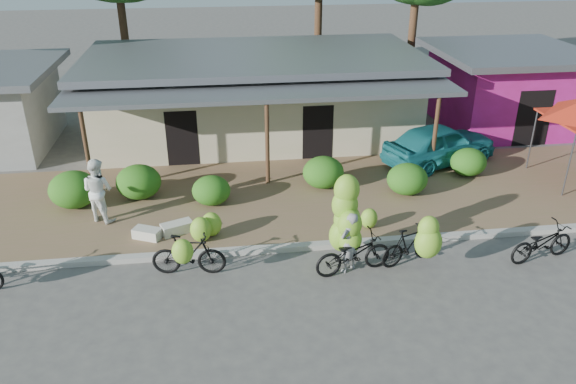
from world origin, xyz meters
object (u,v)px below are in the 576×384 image
at_px(bike_far_right, 542,243).
at_px(sack_near, 177,228).
at_px(bike_right, 416,243).
at_px(teal_van, 440,144).
at_px(vendor, 349,242).
at_px(bike_left, 188,254).
at_px(bike_center, 350,235).
at_px(bystander, 98,190).
at_px(sack_far, 147,233).

height_order(bike_far_right, sack_near, bike_far_right).
height_order(bike_right, teal_van, bike_right).
distance_m(bike_far_right, vendor, 5.05).
bearing_deg(sack_near, bike_left, -79.14).
bearing_deg(bike_center, sack_near, 52.52).
height_order(bike_right, sack_near, bike_right).
height_order(bike_left, bystander, bystander).
bearing_deg(bike_far_right, bystander, 60.22).
xyz_separation_m(bike_far_right, vendor, (-5.03, 0.16, 0.31)).
bearing_deg(teal_van, bike_right, 133.06).
distance_m(bike_center, vendor, 0.20).
bearing_deg(sack_near, bystander, 154.07).
relative_size(sack_near, vendor, 0.53).
bearing_deg(bike_right, bystander, 47.26).
bearing_deg(bike_left, sack_far, 40.35).
bearing_deg(bike_far_right, bike_right, 75.44).
distance_m(bike_left, teal_van, 10.44).
height_order(bike_right, bystander, bystander).
distance_m(vendor, bystander, 7.33).
xyz_separation_m(bike_left, sack_near, (-0.38, 1.97, -0.34)).
relative_size(sack_far, bystander, 0.40).
distance_m(sack_far, teal_van, 10.64).
distance_m(bike_right, bystander, 8.90).
height_order(bike_center, sack_near, bike_center).
bearing_deg(sack_far, vendor, -22.15).
bearing_deg(teal_van, bike_center, 120.97).
xyz_separation_m(bike_left, vendor, (3.95, -0.29, 0.20)).
bearing_deg(bike_center, bike_right, -109.45).
xyz_separation_m(sack_near, teal_van, (9.03, 3.87, 0.57)).
bearing_deg(bike_center, bike_far_right, -105.36).
xyz_separation_m(sack_near, sack_far, (-0.80, -0.18, -0.01)).
height_order(sack_near, bystander, bystander).
height_order(bike_center, sack_far, bike_center).
distance_m(bike_center, bystander, 7.29).
height_order(bike_left, bike_far_right, bike_left).
xyz_separation_m(bike_center, bike_right, (1.66, -0.22, -0.23)).
relative_size(bike_right, sack_far, 2.33).
bearing_deg(bike_center, sack_far, 57.85).
bearing_deg(vendor, bike_center, -139.35).
bearing_deg(teal_van, bike_left, 102.97).
height_order(bike_left, vendor, vendor).
bearing_deg(bike_far_right, bike_left, 74.17).
distance_m(bike_left, vendor, 3.96).
height_order(sack_near, vendor, vendor).
bearing_deg(vendor, sack_far, -57.95).
relative_size(bike_left, bike_center, 0.77).
xyz_separation_m(sack_far, vendor, (5.12, -2.08, 0.55)).
distance_m(bike_center, teal_van, 7.58).
height_order(bike_center, teal_van, bike_center).
bearing_deg(bystander, teal_van, -135.11).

